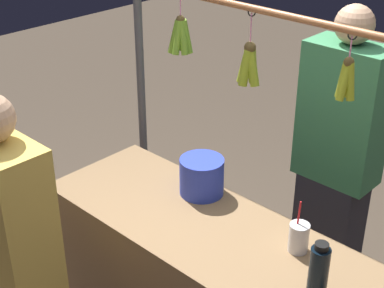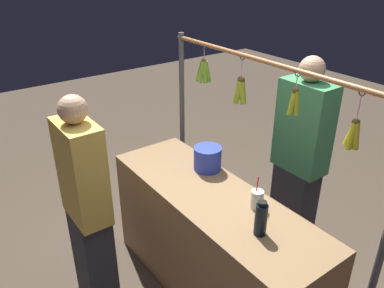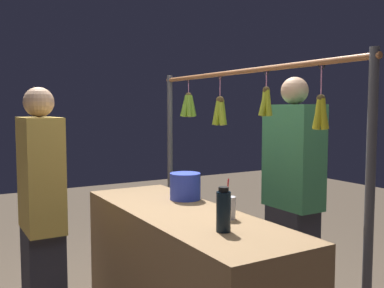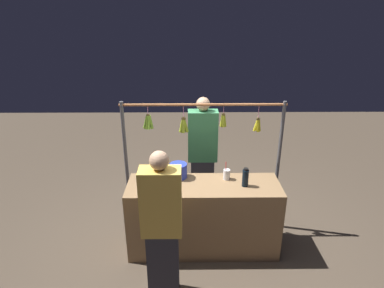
{
  "view_description": "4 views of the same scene",
  "coord_description": "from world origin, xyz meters",
  "px_view_note": "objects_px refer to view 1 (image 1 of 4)",
  "views": [
    {
      "loc": [
        -1.29,
        1.56,
        2.38
      ],
      "look_at": [
        0.19,
        0.0,
        1.27
      ],
      "focal_mm": 54.61,
      "sensor_mm": 36.0,
      "label": 1
    },
    {
      "loc": [
        -1.71,
        1.43,
        2.39
      ],
      "look_at": [
        0.25,
        0.0,
        1.18
      ],
      "focal_mm": 36.35,
      "sensor_mm": 36.0,
      "label": 2
    },
    {
      "loc": [
        -2.26,
        1.27,
        1.52
      ],
      "look_at": [
        -0.1,
        0.0,
        1.31
      ],
      "focal_mm": 40.92,
      "sensor_mm": 36.0,
      "label": 3
    },
    {
      "loc": [
        0.17,
        3.33,
        2.76
      ],
      "look_at": [
        0.14,
        0.0,
        1.41
      ],
      "focal_mm": 30.16,
      "sensor_mm": 36.0,
      "label": 4
    }
  ],
  "objects_px": {
    "water_bottle": "(319,270)",
    "vendor_person": "(335,171)",
    "drink_cup": "(299,237)",
    "customer_person": "(19,288)",
    "blue_bucket": "(202,176)"
  },
  "relations": [
    {
      "from": "water_bottle",
      "to": "vendor_person",
      "type": "distance_m",
      "value": 1.02
    },
    {
      "from": "vendor_person",
      "to": "customer_person",
      "type": "distance_m",
      "value": 1.66
    },
    {
      "from": "drink_cup",
      "to": "vendor_person",
      "type": "height_order",
      "value": "vendor_person"
    },
    {
      "from": "water_bottle",
      "to": "customer_person",
      "type": "distance_m",
      "value": 1.17
    },
    {
      "from": "water_bottle",
      "to": "vendor_person",
      "type": "xyz_separation_m",
      "value": [
        0.46,
        -0.9,
        -0.15
      ]
    },
    {
      "from": "water_bottle",
      "to": "drink_cup",
      "type": "bearing_deg",
      "value": -40.45
    },
    {
      "from": "water_bottle",
      "to": "blue_bucket",
      "type": "xyz_separation_m",
      "value": [
        0.78,
        -0.22,
        -0.02
      ]
    },
    {
      "from": "blue_bucket",
      "to": "customer_person",
      "type": "xyz_separation_m",
      "value": [
        0.14,
        0.92,
        -0.17
      ]
    },
    {
      "from": "blue_bucket",
      "to": "customer_person",
      "type": "relative_size",
      "value": 0.13
    },
    {
      "from": "water_bottle",
      "to": "drink_cup",
      "type": "relative_size",
      "value": 1.01
    },
    {
      "from": "drink_cup",
      "to": "customer_person",
      "type": "height_order",
      "value": "customer_person"
    },
    {
      "from": "drink_cup",
      "to": "customer_person",
      "type": "bearing_deg",
      "value": 50.29
    },
    {
      "from": "blue_bucket",
      "to": "water_bottle",
      "type": "bearing_deg",
      "value": 164.17
    },
    {
      "from": "water_bottle",
      "to": "blue_bucket",
      "type": "height_order",
      "value": "water_bottle"
    },
    {
      "from": "vendor_person",
      "to": "customer_person",
      "type": "relative_size",
      "value": 1.05
    }
  ]
}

